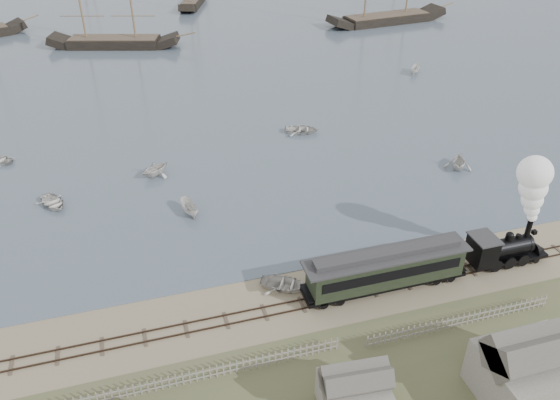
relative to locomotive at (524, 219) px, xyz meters
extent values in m
plane|color=gray|center=(-21.11, 2.00, -4.39)|extent=(600.00, 600.00, 0.00)
cube|color=#33251C|center=(-21.11, -0.50, -4.29)|extent=(120.00, 0.08, 0.12)
cube|color=#33251C|center=(-21.11, 0.50, -4.29)|extent=(120.00, 0.08, 0.12)
cube|color=#42332A|center=(-21.11, 0.00, -4.36)|extent=(120.00, 1.80, 0.06)
cube|color=black|center=(-0.77, 0.00, -3.67)|extent=(6.92, 2.04, 0.25)
cylinder|color=black|center=(-1.18, 0.00, -2.65)|extent=(4.27, 1.53, 1.53)
cube|color=black|center=(-3.42, 0.00, -2.45)|extent=(1.83, 2.24, 2.34)
cube|color=#313134|center=(-3.42, 0.00, -1.23)|extent=(2.04, 2.44, 0.12)
cylinder|color=black|center=(0.75, 0.00, -1.28)|extent=(0.45, 0.45, 1.63)
sphere|color=black|center=(-0.98, 0.00, -1.46)|extent=(0.65, 0.65, 0.65)
cone|color=black|center=(2.48, 0.00, -3.77)|extent=(1.42, 2.04, 2.04)
cube|color=black|center=(1.46, 0.00, -1.63)|extent=(0.36, 0.36, 0.36)
cube|color=black|center=(-12.17, 0.00, -3.70)|extent=(13.53, 2.22, 0.34)
cube|color=black|center=(-12.17, 0.00, -2.34)|extent=(12.57, 2.42, 2.42)
cube|color=black|center=(-12.17, -1.23, -2.10)|extent=(11.60, 0.06, 0.87)
cube|color=black|center=(-12.17, 1.23, -2.10)|extent=(11.60, 0.06, 0.87)
cube|color=#313134|center=(-12.17, 0.00, -1.09)|extent=(13.53, 2.61, 0.17)
cube|color=#313134|center=(-12.17, 0.00, -0.80)|extent=(12.08, 1.16, 0.44)
imported|color=silver|center=(-19.83, 2.28, -3.98)|extent=(4.34, 4.75, 0.81)
imported|color=silver|center=(-38.37, 20.46, -3.93)|extent=(4.64, 4.13, 0.79)
imported|color=silver|center=(-27.96, 23.77, -3.44)|extent=(4.30, 4.43, 1.78)
imported|color=silver|center=(-25.57, 15.24, -3.71)|extent=(3.37, 1.86, 1.23)
imported|color=silver|center=(-9.24, 29.58, -3.89)|extent=(4.24, 4.98, 0.88)
imported|color=silver|center=(4.52, 15.82, -3.41)|extent=(4.53, 4.39, 1.83)
imported|color=silver|center=(15.16, 45.49, -3.69)|extent=(3.32, 3.06, 1.27)
imported|color=silver|center=(-44.65, 31.95, -3.99)|extent=(3.90, 4.03, 0.68)
camera|label=1|loc=(-29.72, -29.72, 25.14)|focal=35.00mm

